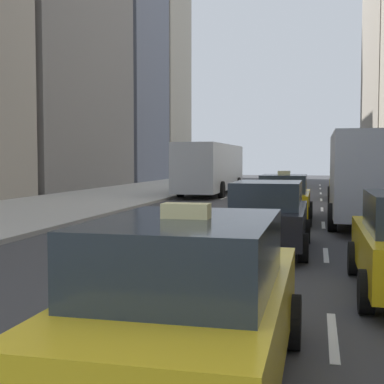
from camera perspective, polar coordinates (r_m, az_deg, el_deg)
name	(u,v)px	position (r m, az deg, el deg)	size (l,w,h in m)	color
sidewalk_left	(80,201)	(28.79, -11.82, -0.98)	(8.00, 66.00, 0.15)	#ADAAA3
lane_markings	(253,214)	(22.26, 6.53, -2.39)	(5.72, 56.00, 0.01)	white
building_row_left	(40,0)	(41.33, -15.88, 19.13)	(6.00, 68.02, 33.17)	gray
taxi_second	(346,184)	(32.00, 16.14, 0.84)	(2.02, 4.40, 1.87)	yellow
taxi_third	(284,198)	(19.77, 9.79, -0.62)	(2.02, 4.40, 1.87)	yellow
taxi_fourth	(191,303)	(5.29, -0.12, -11.79)	(2.02, 4.40, 1.87)	yellow
sedan_black_near	(268,216)	(13.37, 8.12, -2.52)	(2.02, 4.47, 1.74)	black
city_bus	(211,167)	(35.00, 2.06, 2.68)	(2.80, 11.61, 3.25)	#B7BCC1
box_truck	(365,176)	(19.61, 17.99, 1.66)	(2.58, 8.40, 3.15)	maroon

